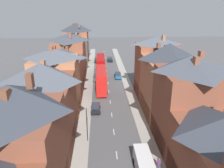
% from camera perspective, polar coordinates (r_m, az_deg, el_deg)
% --- Properties ---
extents(pavement_left, '(2.20, 104.00, 0.14)m').
position_cam_1_polar(pavement_left, '(55.19, -6.20, -1.24)').
color(pavement_left, '#A8A399').
rests_on(pavement_left, ground).
extents(pavement_right, '(2.20, 104.00, 0.14)m').
position_cam_1_polar(pavement_right, '(55.59, 4.35, -1.02)').
color(pavement_right, '#A8A399').
rests_on(pavement_right, ground).
extents(centre_line_dashes, '(0.14, 97.80, 0.01)m').
position_cam_1_polar(centre_line_dashes, '(53.32, -0.81, -1.97)').
color(centre_line_dashes, silver).
rests_on(centre_line_dashes, ground).
extents(terrace_row_left, '(8.00, 82.63, 14.05)m').
position_cam_1_polar(terrace_row_left, '(47.04, -13.06, 2.53)').
color(terrace_row_left, brown).
rests_on(terrace_row_left, ground).
extents(terrace_row_right, '(8.00, 48.73, 14.08)m').
position_cam_1_polar(terrace_row_right, '(32.14, 19.70, -6.07)').
color(terrace_row_right, brown).
rests_on(terrace_row_right, ground).
extents(double_decker_bus_lead, '(2.74, 10.80, 5.30)m').
position_cam_1_polar(double_decker_bus_lead, '(53.19, -2.82, 1.18)').
color(double_decker_bus_lead, red).
rests_on(double_decker_bus_lead, ground).
extents(double_decker_bus_mid_street, '(2.74, 10.80, 5.30)m').
position_cam_1_polar(double_decker_bus_mid_street, '(66.61, -2.98, 5.07)').
color(double_decker_bus_mid_street, '#B70F0F').
rests_on(double_decker_bus_mid_street, ground).
extents(car_near_blue, '(1.90, 4.52, 1.60)m').
position_cam_1_polar(car_near_blue, '(61.20, -4.09, 1.72)').
color(car_near_blue, '#4C515B').
rests_on(car_near_blue, ground).
extents(car_near_silver, '(1.90, 4.34, 1.62)m').
position_cam_1_polar(car_near_silver, '(82.00, -0.52, 6.51)').
color(car_near_silver, black).
rests_on(car_near_silver, ground).
extents(car_parked_left_a, '(1.90, 4.14, 1.62)m').
position_cam_1_polar(car_parked_left_a, '(43.50, -4.29, -6.16)').
color(car_parked_left_a, black).
rests_on(car_parked_left_a, ground).
extents(car_parked_right_a, '(1.90, 4.06, 1.70)m').
position_cam_1_polar(car_parked_right_a, '(80.80, -3.98, 6.28)').
color(car_parked_right_a, black).
rests_on(car_parked_right_a, ground).
extents(car_mid_black, '(1.90, 4.51, 1.59)m').
position_cam_1_polar(car_mid_black, '(63.15, 1.56, 2.34)').
color(car_mid_black, '#236093').
rests_on(car_mid_black, ground).
extents(car_parked_left_b, '(1.90, 4.42, 1.62)m').
position_cam_1_polar(car_parked_left_b, '(81.46, -3.05, 6.39)').
color(car_parked_left_b, navy).
rests_on(car_parked_left_b, ground).
extents(delivery_van, '(2.20, 5.20, 2.41)m').
position_cam_1_polar(delivery_van, '(29.28, 8.27, -19.75)').
color(delivery_van, white).
rests_on(delivery_van, ground).
extents(pedestrian_mid_left, '(0.36, 0.22, 1.61)m').
position_cam_1_polar(pedestrian_mid_left, '(30.07, 12.15, -19.54)').
color(pedestrian_mid_left, '#3D4256').
rests_on(pedestrian_mid_left, pavement_right).
extents(street_lamp, '(0.20, 1.12, 5.50)m').
position_cam_1_polar(street_lamp, '(33.64, -6.58, -9.94)').
color(street_lamp, black).
rests_on(street_lamp, ground).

